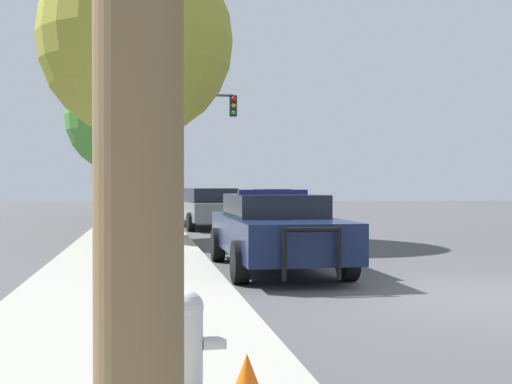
# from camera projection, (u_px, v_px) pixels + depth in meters

# --- Properties ---
(ground_plane) EXTENTS (110.00, 110.00, 0.00)m
(ground_plane) POSITION_uv_depth(u_px,v_px,m) (494.00, 297.00, 8.99)
(ground_plane) COLOR #474749
(sidewalk_left) EXTENTS (3.00, 110.00, 0.13)m
(sidewalk_left) POSITION_uv_depth(u_px,v_px,m) (124.00, 304.00, 8.11)
(sidewalk_left) COLOR #99968C
(sidewalk_left) RESTS_ON ground_plane
(police_car) EXTENTS (2.03, 5.15, 1.49)m
(police_car) POSITION_uv_depth(u_px,v_px,m) (275.00, 229.00, 11.90)
(police_car) COLOR #141E3D
(police_car) RESTS_ON ground_plane
(fire_hydrant) EXTENTS (0.55, 0.24, 0.71)m
(fire_hydrant) POSITION_uv_depth(u_px,v_px,m) (186.00, 338.00, 4.41)
(fire_hydrant) COLOR #B7BCC1
(fire_hydrant) RESTS_ON sidewalk_left
(traffic_light) EXTENTS (4.07, 0.35, 5.49)m
(traffic_light) POSITION_uv_depth(u_px,v_px,m) (180.00, 128.00, 27.30)
(traffic_light) COLOR #424247
(traffic_light) RESTS_ON sidewalk_left
(car_background_oncoming) EXTENTS (2.15, 4.10, 1.40)m
(car_background_oncoming) POSITION_uv_depth(u_px,v_px,m) (272.00, 201.00, 33.87)
(car_background_oncoming) COLOR #474C51
(car_background_oncoming) RESTS_ON ground_plane
(car_background_midblock) EXTENTS (2.31, 4.67, 1.48)m
(car_background_midblock) POSITION_uv_depth(u_px,v_px,m) (209.00, 208.00, 23.40)
(car_background_midblock) COLOR slate
(car_background_midblock) RESTS_ON ground_plane
(tree_sidewalk_far) EXTENTS (3.86, 3.86, 6.61)m
(tree_sidewalk_far) POSITION_uv_depth(u_px,v_px,m) (126.00, 130.00, 37.12)
(tree_sidewalk_far) COLOR brown
(tree_sidewalk_far) RESTS_ON sidewalk_left
(tree_sidewalk_mid) EXTENTS (5.05, 5.05, 7.07)m
(tree_sidewalk_mid) POSITION_uv_depth(u_px,v_px,m) (122.00, 117.00, 28.92)
(tree_sidewalk_mid) COLOR brown
(tree_sidewalk_mid) RESTS_ON sidewalk_left
(tree_sidewalk_near) EXTENTS (5.65, 5.65, 8.48)m
(tree_sidewalk_near) POSITION_uv_depth(u_px,v_px,m) (136.00, 41.00, 18.63)
(tree_sidewalk_near) COLOR brown
(tree_sidewalk_near) RESTS_ON sidewalk_left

